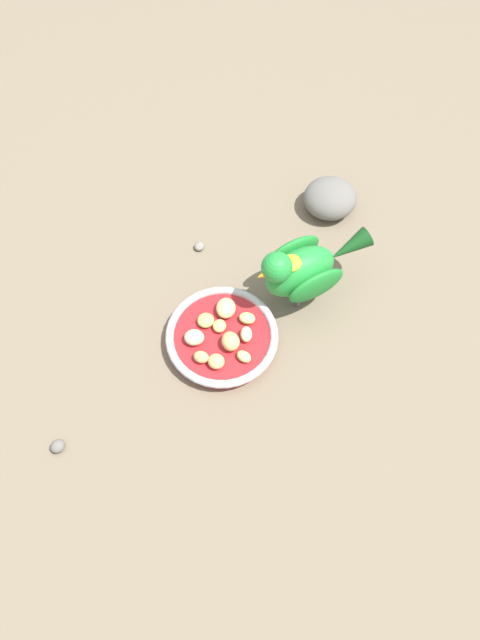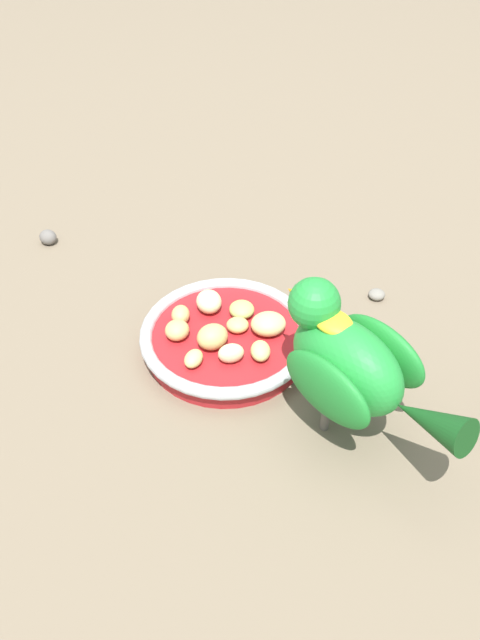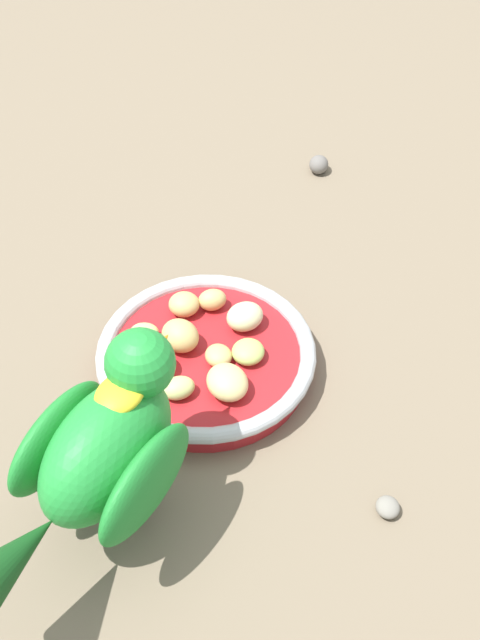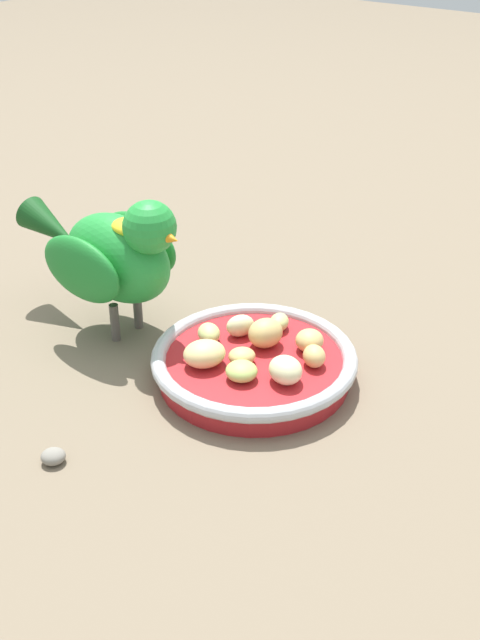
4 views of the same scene
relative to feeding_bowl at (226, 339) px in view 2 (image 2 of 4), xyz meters
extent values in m
plane|color=#756651|center=(-0.01, 0.02, -0.02)|extent=(4.00, 4.00, 0.00)
cylinder|color=#AD1E23|center=(0.00, 0.00, 0.00)|extent=(0.17, 0.17, 0.02)
torus|color=#B7BABF|center=(0.00, 0.00, 0.01)|extent=(0.19, 0.19, 0.01)
ellipsoid|color=tan|center=(0.00, -0.01, 0.01)|extent=(0.03, 0.03, 0.01)
ellipsoid|color=#E5C67F|center=(-0.03, -0.04, 0.02)|extent=(0.05, 0.05, 0.02)
ellipsoid|color=tan|center=(0.00, 0.02, 0.02)|extent=(0.04, 0.04, 0.03)
ellipsoid|color=#C6D17A|center=(-0.05, 0.00, 0.02)|extent=(0.03, 0.03, 0.02)
ellipsoid|color=tan|center=(0.05, 0.02, 0.02)|extent=(0.03, 0.03, 0.02)
ellipsoid|color=#C6D17A|center=(-0.02, 0.05, 0.01)|extent=(0.03, 0.03, 0.02)
ellipsoid|color=beige|center=(-0.03, 0.03, 0.02)|extent=(0.03, 0.03, 0.02)
ellipsoid|color=beige|center=(0.04, -0.01, 0.02)|extent=(0.04, 0.04, 0.02)
ellipsoid|color=#B2CC66|center=(0.01, -0.03, 0.01)|extent=(0.03, 0.03, 0.02)
ellipsoid|color=tan|center=(0.03, 0.04, 0.02)|extent=(0.04, 0.04, 0.02)
cylinder|color=#59544C|center=(-0.15, 0.00, 0.00)|extent=(0.01, 0.01, 0.04)
cylinder|color=#59544C|center=(-0.15, -0.03, 0.00)|extent=(0.01, 0.01, 0.04)
ellipsoid|color=green|center=(-0.15, -0.01, 0.07)|extent=(0.12, 0.07, 0.09)
ellipsoid|color=#1E7F2D|center=(-0.16, 0.02, 0.07)|extent=(0.10, 0.02, 0.06)
ellipsoid|color=#1E7F2D|center=(-0.16, -0.05, 0.07)|extent=(0.10, 0.02, 0.06)
cone|color=#144719|center=(-0.25, -0.01, 0.07)|extent=(0.08, 0.04, 0.05)
sphere|color=green|center=(-0.11, -0.01, 0.11)|extent=(0.05, 0.05, 0.05)
cone|color=orange|center=(-0.08, -0.02, 0.11)|extent=(0.02, 0.02, 0.02)
ellipsoid|color=yellow|center=(-0.13, -0.01, 0.10)|extent=(0.04, 0.03, 0.01)
ellipsoid|color=slate|center=(0.30, 0.04, -0.01)|extent=(0.03, 0.03, 0.02)
ellipsoid|color=gray|center=(-0.05, -0.19, -0.01)|extent=(0.03, 0.03, 0.01)
camera|label=1|loc=(0.18, 0.38, 0.83)|focal=31.68mm
camera|label=2|loc=(-0.44, 0.38, 0.55)|focal=41.66mm
camera|label=3|loc=(-0.41, -0.26, 0.56)|focal=49.05mm
camera|label=4|loc=(0.36, -0.48, 0.39)|focal=44.22mm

